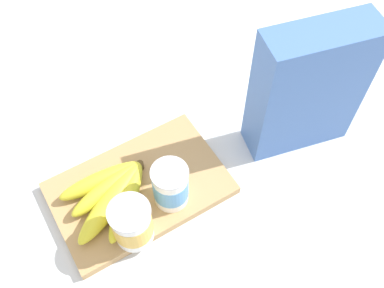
# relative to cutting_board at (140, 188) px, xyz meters

# --- Properties ---
(ground_plane) EXTENTS (2.40, 2.40, 0.00)m
(ground_plane) POSITION_rel_cutting_board_xyz_m (0.00, 0.00, -0.01)
(ground_plane) COLOR silver
(cutting_board) EXTENTS (0.32, 0.20, 0.02)m
(cutting_board) POSITION_rel_cutting_board_xyz_m (0.00, 0.00, 0.00)
(cutting_board) COLOR tan
(cutting_board) RESTS_ON ground_plane
(cereal_box) EXTENTS (0.21, 0.12, 0.27)m
(cereal_box) POSITION_rel_cutting_board_xyz_m (-0.33, 0.05, 0.13)
(cereal_box) COLOR #4770B7
(cereal_box) RESTS_ON ground_plane
(yogurt_cup_front) EXTENTS (0.06, 0.06, 0.09)m
(yogurt_cup_front) POSITION_rel_cutting_board_xyz_m (-0.04, 0.05, 0.05)
(yogurt_cup_front) COLOR white
(yogurt_cup_front) RESTS_ON cutting_board
(yogurt_cup_back) EXTENTS (0.07, 0.07, 0.09)m
(yogurt_cup_back) POSITION_rel_cutting_board_xyz_m (0.05, 0.08, 0.05)
(yogurt_cup_back) COLOR white
(yogurt_cup_back) RESTS_ON cutting_board
(banana_bunch) EXTENTS (0.18, 0.15, 0.04)m
(banana_bunch) POSITION_rel_cutting_board_xyz_m (0.05, -0.00, 0.03)
(banana_bunch) COLOR yellow
(banana_bunch) RESTS_ON cutting_board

